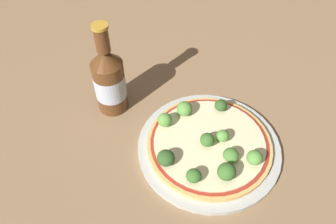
# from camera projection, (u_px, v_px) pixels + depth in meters

# --- Properties ---
(ground_plane) EXTENTS (3.00, 3.00, 0.00)m
(ground_plane) POSITION_uv_depth(u_px,v_px,m) (210.00, 146.00, 0.70)
(ground_plane) COLOR #846647
(plate) EXTENTS (0.30, 0.30, 0.01)m
(plate) POSITION_uv_depth(u_px,v_px,m) (209.00, 147.00, 0.69)
(plate) COLOR #B2B7B2
(plate) RESTS_ON ground_plane
(pizza) EXTENTS (0.26, 0.26, 0.01)m
(pizza) POSITION_uv_depth(u_px,v_px,m) (209.00, 143.00, 0.68)
(pizza) COLOR tan
(pizza) RESTS_ON plate
(broccoli_floret_0) EXTENTS (0.03, 0.03, 0.03)m
(broccoli_floret_0) POSITION_uv_depth(u_px,v_px,m) (166.00, 158.00, 0.63)
(broccoli_floret_0) COLOR #7A9E5B
(broccoli_floret_0) RESTS_ON pizza
(broccoli_floret_1) EXTENTS (0.03, 0.03, 0.03)m
(broccoli_floret_1) POSITION_uv_depth(u_px,v_px,m) (194.00, 176.00, 0.60)
(broccoli_floret_1) COLOR #7A9E5B
(broccoli_floret_1) RESTS_ON pizza
(broccoli_floret_2) EXTENTS (0.03, 0.03, 0.03)m
(broccoli_floret_2) POSITION_uv_depth(u_px,v_px,m) (221.00, 105.00, 0.72)
(broccoli_floret_2) COLOR #7A9E5B
(broccoli_floret_2) RESTS_ON pizza
(broccoli_floret_3) EXTENTS (0.03, 0.03, 0.03)m
(broccoli_floret_3) POSITION_uv_depth(u_px,v_px,m) (223.00, 136.00, 0.66)
(broccoli_floret_3) COLOR #7A9E5B
(broccoli_floret_3) RESTS_ON pizza
(broccoli_floret_4) EXTENTS (0.03, 0.03, 0.03)m
(broccoli_floret_4) POSITION_uv_depth(u_px,v_px,m) (231.00, 155.00, 0.63)
(broccoli_floret_4) COLOR #7A9E5B
(broccoli_floret_4) RESTS_ON pizza
(broccoli_floret_5) EXTENTS (0.03, 0.03, 0.03)m
(broccoli_floret_5) POSITION_uv_depth(u_px,v_px,m) (184.00, 109.00, 0.71)
(broccoli_floret_5) COLOR #7A9E5B
(broccoli_floret_5) RESTS_ON pizza
(broccoli_floret_6) EXTENTS (0.03, 0.03, 0.03)m
(broccoli_floret_6) POSITION_uv_depth(u_px,v_px,m) (165.00, 120.00, 0.69)
(broccoli_floret_6) COLOR #7A9E5B
(broccoli_floret_6) RESTS_ON pizza
(broccoli_floret_7) EXTENTS (0.03, 0.03, 0.04)m
(broccoli_floret_7) POSITION_uv_depth(u_px,v_px,m) (227.00, 172.00, 0.60)
(broccoli_floret_7) COLOR #7A9E5B
(broccoli_floret_7) RESTS_ON pizza
(broccoli_floret_8) EXTENTS (0.03, 0.03, 0.03)m
(broccoli_floret_8) POSITION_uv_depth(u_px,v_px,m) (207.00, 140.00, 0.65)
(broccoli_floret_8) COLOR #7A9E5B
(broccoli_floret_8) RESTS_ON pizza
(broccoli_floret_9) EXTENTS (0.03, 0.03, 0.03)m
(broccoli_floret_9) POSITION_uv_depth(u_px,v_px,m) (255.00, 156.00, 0.63)
(broccoli_floret_9) COLOR #7A9E5B
(broccoli_floret_9) RESTS_ON pizza
(beer_bottle) EXTENTS (0.07, 0.07, 0.22)m
(beer_bottle) POSITION_uv_depth(u_px,v_px,m) (109.00, 80.00, 0.71)
(beer_bottle) COLOR #563319
(beer_bottle) RESTS_ON ground_plane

